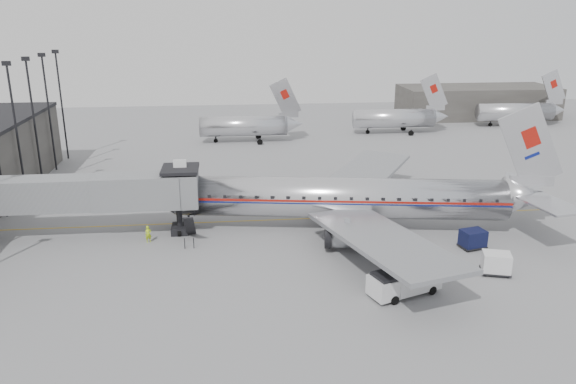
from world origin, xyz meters
name	(u,v)px	position (x,y,z in m)	size (l,w,h in m)	color
ground	(280,243)	(0.00, 0.00, 0.00)	(160.00, 160.00, 0.00)	slate
hangar	(476,102)	(45.00, 60.00, 3.00)	(30.00, 12.00, 6.00)	#3A3735
apron_line	(304,219)	(3.00, 6.00, 0.01)	(0.15, 60.00, 0.01)	gold
jet_bridge	(97,193)	(-16.66, 3.67, 4.18)	(21.00, 6.20, 7.10)	slate
floodlight_masts	(5,131)	(-27.50, 13.00, 8.36)	(0.90, 42.25, 15.25)	black
distant_aircraft_near	(245,125)	(-1.79, 42.00, 2.73)	(16.39, 3.20, 10.26)	silver
distant_aircraft_mid	(395,118)	(24.21, 46.00, 2.73)	(16.39, 3.20, 10.26)	silver
distant_aircraft_far	(516,111)	(48.21, 50.00, 2.73)	(16.39, 3.20, 10.26)	silver
airliner	(347,198)	(6.78, 2.88, 3.15)	(39.43, 36.28, 12.53)	silver
service_van	(405,277)	(8.41, -10.67, 1.36)	(5.89, 3.87, 2.59)	silver
baggage_cart_navy	(473,239)	(17.04, -2.98, 0.90)	(2.48, 2.10, 1.70)	black
baggage_cart_white	(496,263)	(16.75, -8.13, 0.95)	(2.67, 2.31, 1.78)	silver
ramp_worker	(148,234)	(-12.00, 1.47, 0.80)	(0.58, 0.38, 1.59)	#AED318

